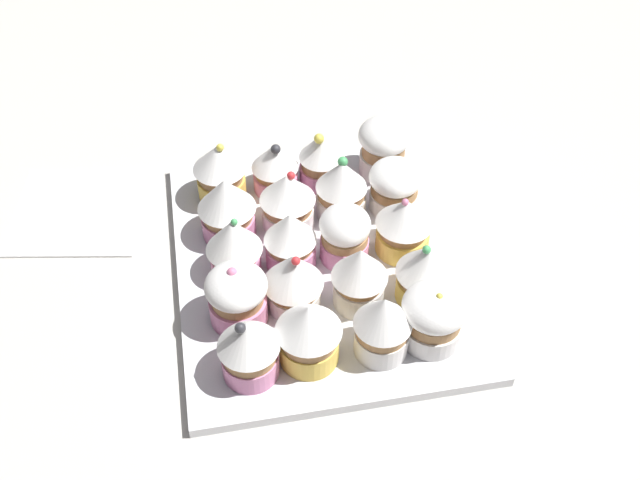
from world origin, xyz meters
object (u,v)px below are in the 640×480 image
at_px(cupcake_16, 433,316).
at_px(cupcake_17, 383,324).
at_px(cupcake_14, 293,279).
at_px(napkin, 78,211).
at_px(cupcake_11, 234,246).
at_px(cupcake_9, 345,235).
at_px(cupcake_1, 322,158).
at_px(cupcake_6, 287,200).
at_px(cupcake_0, 384,146).
at_px(cupcake_4, 395,186).
at_px(cupcake_10, 290,239).
at_px(baking_tray, 320,263).
at_px(cupcake_7, 227,206).
at_px(cupcake_8, 405,228).
at_px(cupcake_13, 359,275).
at_px(cupcake_3, 220,171).
at_px(cupcake_19, 249,347).
at_px(cupcake_12, 426,271).
at_px(cupcake_18, 309,332).
at_px(cupcake_5, 341,188).
at_px(cupcake_2, 275,167).
at_px(cupcake_15, 237,295).

height_order(cupcake_16, cupcake_17, cupcake_17).
bearing_deg(cupcake_14, napkin, -40.18).
bearing_deg(cupcake_11, cupcake_9, 179.89).
xyz_separation_m(cupcake_1, cupcake_6, (0.05, 0.07, 0.00)).
xyz_separation_m(cupcake_0, cupcake_1, (0.08, 0.00, -0.00)).
height_order(cupcake_4, cupcake_10, cupcake_10).
relative_size(cupcake_17, napkin, 0.51).
bearing_deg(cupcake_4, baking_tray, 34.05).
bearing_deg(cupcake_16, cupcake_7, -44.98).
distance_m(cupcake_8, cupcake_13, 0.09).
bearing_deg(baking_tray, cupcake_9, 177.43).
relative_size(cupcake_3, cupcake_13, 1.02).
xyz_separation_m(baking_tray, cupcake_3, (0.09, -0.12, 0.05)).
bearing_deg(cupcake_0, baking_tray, 52.25).
bearing_deg(cupcake_1, cupcake_4, 140.92).
bearing_deg(cupcake_0, cupcake_17, 76.02).
bearing_deg(baking_tray, cupcake_3, -51.92).
bearing_deg(cupcake_19, cupcake_1, -114.26).
bearing_deg(napkin, cupcake_19, 123.02).
relative_size(cupcake_12, cupcake_18, 1.02).
relative_size(cupcake_10, cupcake_13, 0.95).
height_order(cupcake_8, cupcake_11, cupcake_11).
distance_m(cupcake_5, cupcake_7, 0.13).
xyz_separation_m(cupcake_1, cupcake_7, (0.12, 0.07, 0.01)).
distance_m(cupcake_6, cupcake_16, 0.22).
bearing_deg(cupcake_11, cupcake_14, 133.95).
bearing_deg(cupcake_12, cupcake_14, -5.88).
distance_m(cupcake_2, cupcake_5, 0.09).
height_order(cupcake_10, cupcake_15, cupcake_10).
height_order(cupcake_9, cupcake_15, cupcake_15).
xyz_separation_m(cupcake_3, cupcake_18, (-0.06, 0.25, 0.00)).
xyz_separation_m(cupcake_4, cupcake_16, (0.01, 0.19, 0.00)).
xyz_separation_m(cupcake_8, cupcake_17, (0.05, 0.12, 0.00)).
xyz_separation_m(cupcake_2, cupcake_4, (-0.13, 0.06, -0.00)).
distance_m(cupcake_2, napkin, 0.24).
bearing_deg(cupcake_19, cupcake_0, -126.23).
bearing_deg(cupcake_9, cupcake_8, 176.73).
distance_m(cupcake_12, cupcake_14, 0.13).
height_order(cupcake_0, cupcake_13, cupcake_13).
height_order(cupcake_4, cupcake_5, cupcake_5).
distance_m(cupcake_6, cupcake_17, 0.20).
bearing_deg(cupcake_19, cupcake_18, -173.57).
bearing_deg(cupcake_19, cupcake_5, -122.74).
bearing_deg(cupcake_5, cupcake_3, -22.02).
height_order(cupcake_7, cupcake_18, cupcake_7).
height_order(cupcake_4, cupcake_15, cupcake_15).
relative_size(cupcake_11, cupcake_12, 0.99).
bearing_deg(cupcake_4, cupcake_1, -39.08).
bearing_deg(cupcake_0, cupcake_8, 85.90).
bearing_deg(cupcake_15, cupcake_0, -135.20).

